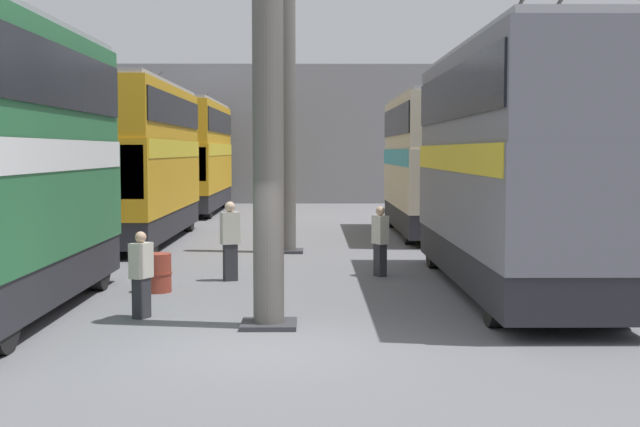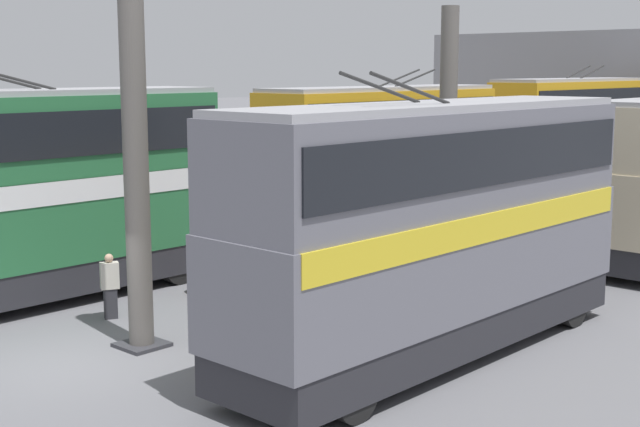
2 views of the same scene
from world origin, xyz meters
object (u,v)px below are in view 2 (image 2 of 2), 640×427
at_px(person_by_left_row, 406,275).
at_px(oil_drum, 201,278).
at_px(bus_left_near, 436,215).
at_px(person_aisle_midway, 283,255).
at_px(bus_right_mid, 383,149).
at_px(person_by_right_row, 110,285).
at_px(bus_right_far, 569,128).
at_px(bus_right_near, 52,182).

relative_size(person_by_left_row, oil_drum, 2.04).
xyz_separation_m(bus_left_near, person_aisle_midway, (1.67, 6.02, -1.95)).
height_order(bus_right_mid, person_by_right_row, bus_right_mid).
bearing_deg(person_aisle_midway, bus_right_far, -13.14).
bearing_deg(person_by_right_row, bus_right_far, -58.22).
distance_m(bus_right_far, person_aisle_midway, 23.10).
distance_m(bus_left_near, person_by_right_row, 8.02).
bearing_deg(bus_right_near, bus_left_near, -74.20).
distance_m(bus_right_far, person_by_right_row, 27.47).
bearing_deg(person_aisle_midway, person_by_right_row, 143.18).
height_order(person_by_right_row, oil_drum, person_by_right_row).
bearing_deg(bus_left_near, person_by_left_row, 46.75).
bearing_deg(oil_drum, bus_right_far, 5.51).
relative_size(bus_left_near, bus_right_far, 0.98).
relative_size(bus_left_near, person_by_left_row, 6.37).
height_order(bus_left_near, person_by_right_row, bus_left_near).
bearing_deg(person_by_right_row, oil_drum, -59.05).
distance_m(person_aisle_midway, oil_drum, 2.21).
bearing_deg(person_by_left_row, oil_drum, 179.64).
distance_m(bus_right_far, person_by_left_row, 23.24).
height_order(bus_right_mid, person_aisle_midway, bus_right_mid).
distance_m(bus_right_mid, person_by_left_row, 11.02).
distance_m(person_by_right_row, person_by_left_row, 7.03).
bearing_deg(bus_left_near, bus_right_near, 105.80).
xyz_separation_m(bus_right_near, person_by_left_row, (5.15, -7.23, -2.13)).
bearing_deg(oil_drum, person_by_left_row, -64.44).
height_order(person_by_right_row, person_aisle_midway, person_aisle_midway).
relative_size(bus_right_near, person_aisle_midway, 4.96).
bearing_deg(bus_right_far, person_by_left_row, -161.79).
distance_m(bus_left_near, person_aisle_midway, 6.54).
height_order(bus_right_far, person_aisle_midway, bus_right_far).
distance_m(bus_right_near, oil_drum, 4.49).
height_order(bus_right_near, person_by_right_row, bus_right_near).
bearing_deg(bus_right_near, oil_drum, -39.87).
bearing_deg(bus_right_mid, person_by_left_row, -138.09).
distance_m(bus_left_near, bus_right_near, 10.15).
relative_size(person_by_right_row, person_aisle_midway, 0.85).
height_order(person_by_right_row, person_by_left_row, person_by_left_row).
distance_m(bus_left_near, bus_right_mid, 14.29).
xyz_separation_m(bus_right_mid, person_by_right_row, (-13.33, -2.58, -2.14)).
bearing_deg(bus_right_near, person_aisle_midway, -40.21).
relative_size(bus_right_near, person_by_left_row, 5.42).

